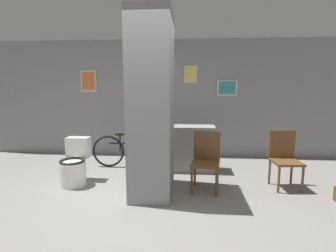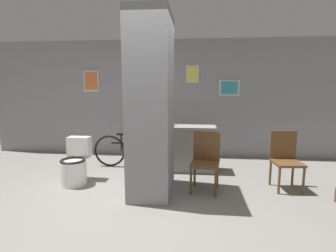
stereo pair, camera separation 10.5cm
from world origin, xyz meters
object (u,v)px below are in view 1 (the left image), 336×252
Objects in this scene: toilet at (74,166)px; bicycle at (132,151)px; chair_near_pillar at (206,159)px; bottle_tall at (170,120)px; chair_by_doorway at (284,157)px.

toilet is 0.46× the size of bicycle.
toilet is at bearing -172.91° from chair_near_pillar.
bottle_tall is (1.51, 0.91, 0.65)m from toilet.
chair_near_pillar is 1.25m from bottle_tall.
toilet is 1.88m from bottle_tall.
toilet is 2.52× the size of bottle_tall.
chair_by_doorway is 3.06× the size of bottle_tall.
bicycle is (-2.60, 0.79, -0.16)m from chair_by_doorway.
bottle_tall is (-1.86, 0.77, 0.47)m from chair_by_doorway.
bicycle is 0.98m from bottle_tall.
chair_by_doorway is at bearing -22.56° from bottle_tall.
chair_near_pillar is 3.06× the size of bottle_tall.
chair_near_pillar is 1.26m from chair_by_doorway.
chair_near_pillar reaches higher than toilet.
chair_near_pillar is at bearing -36.11° from bicycle.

